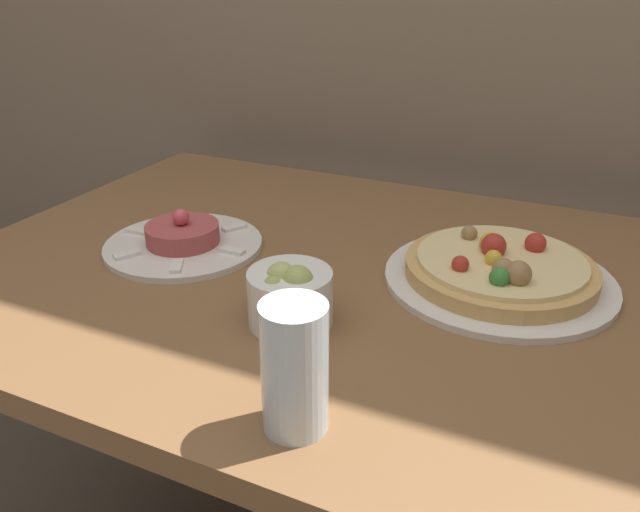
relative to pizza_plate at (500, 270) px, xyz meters
The scene contains 5 objects.
dining_table 0.25m from the pizza_plate, 164.13° to the right, with size 1.19×0.82×0.73m.
pizza_plate is the anchor object (origin of this frame).
tartare_plate 0.48m from the pizza_plate, 169.13° to the right, with size 0.25×0.25×0.07m.
small_bowl 0.31m from the pizza_plate, 134.81° to the right, with size 0.11×0.11×0.08m.
drinking_glass 0.41m from the pizza_plate, 107.98° to the right, with size 0.06×0.06×0.14m.
Camera 1 is at (0.31, -0.34, 1.15)m, focal length 35.00 mm.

